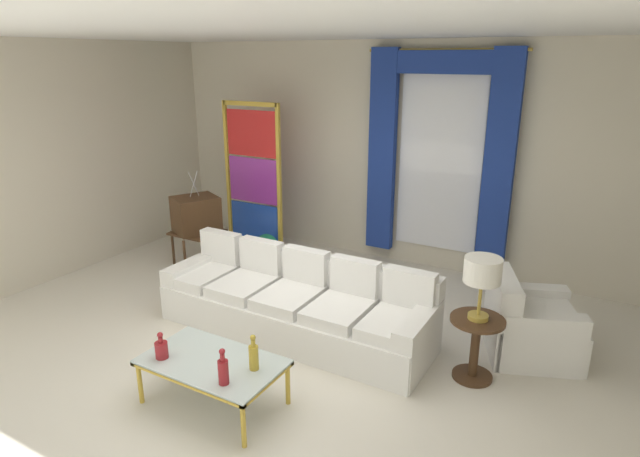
{
  "coord_description": "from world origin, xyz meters",
  "views": [
    {
      "loc": [
        2.62,
        -3.74,
        2.79
      ],
      "look_at": [
        -0.03,
        0.9,
        1.05
      ],
      "focal_mm": 29.81,
      "sensor_mm": 36.0,
      "label": 1
    }
  ],
  "objects_px": {
    "armchair_white": "(527,327)",
    "coffee_table": "(212,364)",
    "peacock_figurine": "(262,251)",
    "table_lamp_brass": "(482,273)",
    "bottle_blue_decanter": "(223,370)",
    "round_side_table": "(475,343)",
    "stained_glass_divider": "(253,183)",
    "couch_white_long": "(298,303)",
    "bottle_crystal_tall": "(254,356)",
    "bottle_amber_squat": "(161,349)",
    "vintage_tv": "(196,216)"
  },
  "relations": [
    {
      "from": "armchair_white",
      "to": "coffee_table",
      "type": "bearing_deg",
      "value": -134.88
    },
    {
      "from": "peacock_figurine",
      "to": "table_lamp_brass",
      "type": "height_order",
      "value": "table_lamp_brass"
    },
    {
      "from": "bottle_blue_decanter",
      "to": "peacock_figurine",
      "type": "relative_size",
      "value": 0.5
    },
    {
      "from": "coffee_table",
      "to": "round_side_table",
      "type": "xyz_separation_m",
      "value": [
        1.79,
        1.45,
        -0.02
      ]
    },
    {
      "from": "stained_glass_divider",
      "to": "table_lamp_brass",
      "type": "height_order",
      "value": "stained_glass_divider"
    },
    {
      "from": "couch_white_long",
      "to": "armchair_white",
      "type": "relative_size",
      "value": 2.77
    },
    {
      "from": "armchair_white",
      "to": "table_lamp_brass",
      "type": "distance_m",
      "value": 1.05
    },
    {
      "from": "coffee_table",
      "to": "armchair_white",
      "type": "relative_size",
      "value": 1.1
    },
    {
      "from": "couch_white_long",
      "to": "bottle_crystal_tall",
      "type": "distance_m",
      "value": 1.44
    },
    {
      "from": "bottle_amber_squat",
      "to": "peacock_figurine",
      "type": "height_order",
      "value": "bottle_amber_squat"
    },
    {
      "from": "bottle_blue_decanter",
      "to": "stained_glass_divider",
      "type": "distance_m",
      "value": 3.98
    },
    {
      "from": "bottle_amber_squat",
      "to": "stained_glass_divider",
      "type": "xyz_separation_m",
      "value": [
        -1.47,
        3.27,
        0.57
      ]
    },
    {
      "from": "bottle_crystal_tall",
      "to": "round_side_table",
      "type": "xyz_separation_m",
      "value": [
        1.41,
        1.38,
        -0.18
      ]
    },
    {
      "from": "couch_white_long",
      "to": "coffee_table",
      "type": "relative_size",
      "value": 2.52
    },
    {
      "from": "bottle_crystal_tall",
      "to": "vintage_tv",
      "type": "bearing_deg",
      "value": 139.62
    },
    {
      "from": "vintage_tv",
      "to": "stained_glass_divider",
      "type": "bearing_deg",
      "value": 66.81
    },
    {
      "from": "couch_white_long",
      "to": "stained_glass_divider",
      "type": "bearing_deg",
      "value": 136.99
    },
    {
      "from": "bottle_crystal_tall",
      "to": "armchair_white",
      "type": "distance_m",
      "value": 2.71
    },
    {
      "from": "bottle_amber_squat",
      "to": "stained_glass_divider",
      "type": "relative_size",
      "value": 0.11
    },
    {
      "from": "stained_glass_divider",
      "to": "bottle_amber_squat",
      "type": "bearing_deg",
      "value": -65.84
    },
    {
      "from": "armchair_white",
      "to": "stained_glass_divider",
      "type": "distance_m",
      "value": 4.16
    },
    {
      "from": "bottle_amber_squat",
      "to": "round_side_table",
      "type": "bearing_deg",
      "value": 36.79
    },
    {
      "from": "stained_glass_divider",
      "to": "round_side_table",
      "type": "relative_size",
      "value": 3.7
    },
    {
      "from": "bottle_amber_squat",
      "to": "vintage_tv",
      "type": "distance_m",
      "value": 3.06
    },
    {
      "from": "bottle_amber_squat",
      "to": "vintage_tv",
      "type": "relative_size",
      "value": 0.17
    },
    {
      "from": "bottle_crystal_tall",
      "to": "armchair_white",
      "type": "xyz_separation_m",
      "value": [
        1.74,
        2.06,
        -0.24
      ]
    },
    {
      "from": "round_side_table",
      "to": "couch_white_long",
      "type": "bearing_deg",
      "value": -179.15
    },
    {
      "from": "couch_white_long",
      "to": "vintage_tv",
      "type": "distance_m",
      "value": 2.35
    },
    {
      "from": "round_side_table",
      "to": "vintage_tv",
      "type": "bearing_deg",
      "value": 168.47
    },
    {
      "from": "peacock_figurine",
      "to": "round_side_table",
      "type": "bearing_deg",
      "value": -21.33
    },
    {
      "from": "peacock_figurine",
      "to": "table_lamp_brass",
      "type": "xyz_separation_m",
      "value": [
        3.25,
        -1.27,
        0.81
      ]
    },
    {
      "from": "table_lamp_brass",
      "to": "peacock_figurine",
      "type": "bearing_deg",
      "value": 158.67
    },
    {
      "from": "vintage_tv",
      "to": "bottle_amber_squat",
      "type": "bearing_deg",
      "value": -53.24
    },
    {
      "from": "bottle_blue_decanter",
      "to": "coffee_table",
      "type": "bearing_deg",
      "value": 145.37
    },
    {
      "from": "bottle_crystal_tall",
      "to": "couch_white_long",
      "type": "bearing_deg",
      "value": 107.86
    },
    {
      "from": "vintage_tv",
      "to": "couch_white_long",
      "type": "bearing_deg",
      "value": -21.41
    },
    {
      "from": "table_lamp_brass",
      "to": "round_side_table",
      "type": "bearing_deg",
      "value": 0.0
    },
    {
      "from": "couch_white_long",
      "to": "table_lamp_brass",
      "type": "bearing_deg",
      "value": 0.85
    },
    {
      "from": "bottle_crystal_tall",
      "to": "round_side_table",
      "type": "distance_m",
      "value": 1.98
    },
    {
      "from": "round_side_table",
      "to": "bottle_crystal_tall",
      "type": "bearing_deg",
      "value": -135.54
    },
    {
      "from": "bottle_amber_squat",
      "to": "stained_glass_divider",
      "type": "height_order",
      "value": "stained_glass_divider"
    },
    {
      "from": "couch_white_long",
      "to": "round_side_table",
      "type": "bearing_deg",
      "value": 0.85
    },
    {
      "from": "stained_glass_divider",
      "to": "peacock_figurine",
      "type": "distance_m",
      "value": 1.0
    },
    {
      "from": "bottle_amber_squat",
      "to": "armchair_white",
      "type": "relative_size",
      "value": 0.22
    },
    {
      "from": "couch_white_long",
      "to": "bottle_amber_squat",
      "type": "height_order",
      "value": "couch_white_long"
    },
    {
      "from": "stained_glass_divider",
      "to": "vintage_tv",
      "type": "bearing_deg",
      "value": -113.19
    },
    {
      "from": "armchair_white",
      "to": "bottle_amber_squat",
      "type": "bearing_deg",
      "value": -137.47
    },
    {
      "from": "bottle_blue_decanter",
      "to": "bottle_amber_squat",
      "type": "xyz_separation_m",
      "value": [
        -0.68,
        0.03,
        -0.04
      ]
    },
    {
      "from": "couch_white_long",
      "to": "round_side_table",
      "type": "distance_m",
      "value": 1.85
    },
    {
      "from": "peacock_figurine",
      "to": "armchair_white",
      "type": "bearing_deg",
      "value": -9.46
    }
  ]
}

